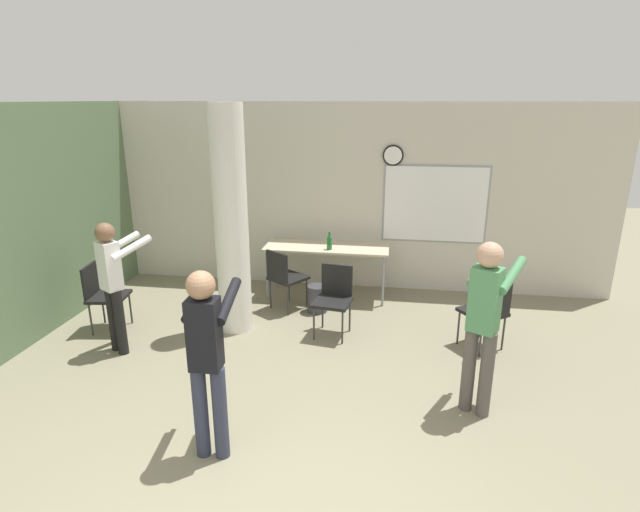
{
  "coord_description": "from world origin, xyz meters",
  "views": [
    {
      "loc": [
        0.81,
        -2.4,
        2.84
      ],
      "look_at": [
        0.03,
        2.67,
        1.21
      ],
      "focal_mm": 28.0,
      "sensor_mm": 36.0,
      "label": 1
    }
  ],
  "objects_px": {
    "chair_table_left": "(284,275)",
    "person_watching_back": "(113,278)",
    "bottle_on_table": "(329,243)",
    "person_playing_side": "(484,315)",
    "chair_table_front": "(334,295)",
    "chair_by_left_wall": "(103,292)",
    "chair_mid_room": "(488,309)",
    "folding_table": "(327,250)",
    "person_playing_front": "(207,350)"
  },
  "relations": [
    {
      "from": "chair_table_front",
      "to": "person_watching_back",
      "type": "relative_size",
      "value": 0.56
    },
    {
      "from": "chair_by_left_wall",
      "to": "chair_table_left",
      "type": "height_order",
      "value": "same"
    },
    {
      "from": "chair_table_left",
      "to": "chair_by_left_wall",
      "type": "bearing_deg",
      "value": -155.45
    },
    {
      "from": "bottle_on_table",
      "to": "chair_table_front",
      "type": "distance_m",
      "value": 1.15
    },
    {
      "from": "chair_mid_room",
      "to": "person_playing_front",
      "type": "xyz_separation_m",
      "value": [
        -2.52,
        -2.22,
        0.44
      ]
    },
    {
      "from": "folding_table",
      "to": "person_playing_front",
      "type": "height_order",
      "value": "person_playing_front"
    },
    {
      "from": "bottle_on_table",
      "to": "chair_mid_room",
      "type": "xyz_separation_m",
      "value": [
        2.02,
        -1.23,
        -0.36
      ]
    },
    {
      "from": "chair_table_front",
      "to": "chair_table_left",
      "type": "distance_m",
      "value": 1.0
    },
    {
      "from": "bottle_on_table",
      "to": "chair_mid_room",
      "type": "height_order",
      "value": "bottle_on_table"
    },
    {
      "from": "chair_table_front",
      "to": "person_playing_front",
      "type": "xyz_separation_m",
      "value": [
        -0.7,
        -2.37,
        0.44
      ]
    },
    {
      "from": "bottle_on_table",
      "to": "chair_by_left_wall",
      "type": "height_order",
      "value": "bottle_on_table"
    },
    {
      "from": "chair_table_front",
      "to": "chair_mid_room",
      "type": "distance_m",
      "value": 1.82
    },
    {
      "from": "chair_by_left_wall",
      "to": "bottle_on_table",
      "type": "bearing_deg",
      "value": 27.68
    },
    {
      "from": "chair_by_left_wall",
      "to": "person_watching_back",
      "type": "xyz_separation_m",
      "value": [
        0.49,
        -0.5,
        0.4
      ]
    },
    {
      "from": "chair_table_front",
      "to": "person_watching_back",
      "type": "xyz_separation_m",
      "value": [
        -2.4,
        -0.84,
        0.4
      ]
    },
    {
      "from": "bottle_on_table",
      "to": "person_playing_front",
      "type": "bearing_deg",
      "value": -98.25
    },
    {
      "from": "chair_table_front",
      "to": "person_watching_back",
      "type": "bearing_deg",
      "value": -160.81
    },
    {
      "from": "chair_mid_room",
      "to": "person_playing_side",
      "type": "relative_size",
      "value": 0.52
    },
    {
      "from": "chair_by_left_wall",
      "to": "chair_table_left",
      "type": "xyz_separation_m",
      "value": [
        2.12,
        0.97,
        0.0
      ]
    },
    {
      "from": "person_playing_front",
      "to": "person_watching_back",
      "type": "distance_m",
      "value": 2.29
    },
    {
      "from": "chair_table_left",
      "to": "person_watching_back",
      "type": "relative_size",
      "value": 0.56
    },
    {
      "from": "chair_by_left_wall",
      "to": "chair_table_left",
      "type": "relative_size",
      "value": 1.0
    },
    {
      "from": "chair_table_front",
      "to": "person_watching_back",
      "type": "distance_m",
      "value": 2.58
    },
    {
      "from": "person_watching_back",
      "to": "person_playing_side",
      "type": "bearing_deg",
      "value": -8.41
    },
    {
      "from": "bottle_on_table",
      "to": "person_playing_side",
      "type": "bearing_deg",
      "value": -55.05
    },
    {
      "from": "chair_table_front",
      "to": "person_playing_side",
      "type": "bearing_deg",
      "value": -42.74
    },
    {
      "from": "person_playing_side",
      "to": "person_watching_back",
      "type": "xyz_separation_m",
      "value": [
        -3.94,
        0.58,
        -0.07
      ]
    },
    {
      "from": "chair_mid_room",
      "to": "person_playing_side",
      "type": "bearing_deg",
      "value": -102.29
    },
    {
      "from": "chair_by_left_wall",
      "to": "person_playing_front",
      "type": "distance_m",
      "value": 3.02
    },
    {
      "from": "bottle_on_table",
      "to": "chair_by_left_wall",
      "type": "relative_size",
      "value": 0.3
    },
    {
      "from": "person_playing_side",
      "to": "person_watching_back",
      "type": "relative_size",
      "value": 1.08
    },
    {
      "from": "chair_by_left_wall",
      "to": "person_watching_back",
      "type": "distance_m",
      "value": 0.8
    },
    {
      "from": "chair_by_left_wall",
      "to": "person_playing_front",
      "type": "bearing_deg",
      "value": -42.91
    },
    {
      "from": "chair_table_left",
      "to": "person_watching_back",
      "type": "bearing_deg",
      "value": -138.08
    },
    {
      "from": "chair_table_left",
      "to": "chair_table_front",
      "type": "bearing_deg",
      "value": -39.32
    },
    {
      "from": "chair_by_left_wall",
      "to": "person_watching_back",
      "type": "relative_size",
      "value": 0.56
    },
    {
      "from": "chair_mid_room",
      "to": "person_playing_front",
      "type": "relative_size",
      "value": 0.54
    },
    {
      "from": "chair_mid_room",
      "to": "chair_by_left_wall",
      "type": "xyz_separation_m",
      "value": [
        -4.7,
        -0.18,
        0.0
      ]
    },
    {
      "from": "chair_mid_room",
      "to": "chair_table_left",
      "type": "bearing_deg",
      "value": 163.04
    },
    {
      "from": "chair_mid_room",
      "to": "person_playing_front",
      "type": "distance_m",
      "value": 3.38
    },
    {
      "from": "chair_mid_room",
      "to": "chair_by_left_wall",
      "type": "distance_m",
      "value": 4.71
    },
    {
      "from": "chair_table_left",
      "to": "person_playing_side",
      "type": "height_order",
      "value": "person_playing_side"
    },
    {
      "from": "bottle_on_table",
      "to": "chair_table_front",
      "type": "height_order",
      "value": "bottle_on_table"
    },
    {
      "from": "chair_table_front",
      "to": "bottle_on_table",
      "type": "bearing_deg",
      "value": 100.82
    },
    {
      "from": "bottle_on_table",
      "to": "chair_table_front",
      "type": "bearing_deg",
      "value": -79.18
    },
    {
      "from": "person_watching_back",
      "to": "bottle_on_table",
      "type": "bearing_deg",
      "value": 40.94
    },
    {
      "from": "bottle_on_table",
      "to": "chair_table_left",
      "type": "xyz_separation_m",
      "value": [
        -0.57,
        -0.44,
        -0.36
      ]
    },
    {
      "from": "chair_table_front",
      "to": "chair_by_left_wall",
      "type": "xyz_separation_m",
      "value": [
        -2.89,
        -0.34,
        0.0
      ]
    },
    {
      "from": "folding_table",
      "to": "person_playing_side",
      "type": "height_order",
      "value": "person_playing_side"
    },
    {
      "from": "folding_table",
      "to": "chair_table_left",
      "type": "xyz_separation_m",
      "value": [
        -0.51,
        -0.59,
        -0.21
      ]
    }
  ]
}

